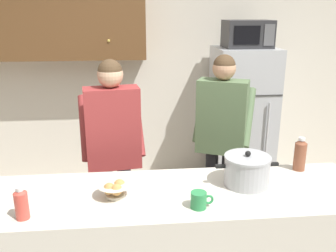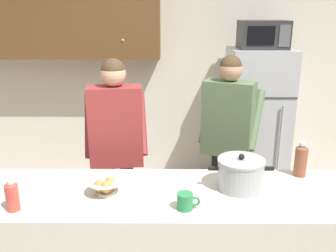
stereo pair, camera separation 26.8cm
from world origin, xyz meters
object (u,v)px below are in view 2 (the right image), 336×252
at_px(cooking_pot, 241,174).
at_px(coffee_mug, 185,201).
at_px(person_near_pot, 116,137).
at_px(person_by_sink, 228,128).
at_px(microwave, 263,35).
at_px(bottle_near_edge, 12,195).
at_px(refrigerator, 256,122).
at_px(bottle_mid_counter, 301,160).
at_px(bread_bowl, 106,186).

xyz_separation_m(cooking_pot, coffee_mug, (-0.35, -0.26, -0.05)).
xyz_separation_m(person_near_pot, person_by_sink, (0.92, 0.23, -0.00)).
height_order(microwave, person_by_sink, microwave).
relative_size(microwave, bottle_near_edge, 2.62).
bearing_deg(refrigerator, person_near_pot, -140.68).
xyz_separation_m(refrigerator, person_near_pot, (-1.37, -1.12, 0.22)).
xyz_separation_m(refrigerator, bottle_mid_counter, (-0.07, -1.60, 0.23)).
distance_m(person_near_pot, bottle_near_edge, 1.04).
bearing_deg(microwave, cooking_pot, -105.94).
distance_m(microwave, cooking_pot, 1.97).
relative_size(person_by_sink, bottle_near_edge, 8.95).
bearing_deg(coffee_mug, person_near_pot, 119.17).
height_order(person_by_sink, cooking_pot, person_by_sink).
height_order(person_by_sink, coffee_mug, person_by_sink).
distance_m(refrigerator, microwave, 0.94).
xyz_separation_m(bread_bowl, bottle_near_edge, (-0.48, -0.19, 0.04)).
distance_m(person_by_sink, cooking_pot, 0.90).
distance_m(cooking_pot, coffee_mug, 0.44).
bearing_deg(coffee_mug, bottle_near_edge, -178.93).
bearing_deg(person_near_pot, bottle_mid_counter, -20.40).
relative_size(microwave, person_near_pot, 0.29).
relative_size(bread_bowl, bottle_mid_counter, 0.89).
relative_size(bread_bowl, bottle_near_edge, 1.15).
height_order(coffee_mug, bottle_near_edge, bottle_near_edge).
relative_size(refrigerator, coffee_mug, 12.23).
relative_size(refrigerator, bottle_mid_counter, 6.79).
bearing_deg(person_near_pot, refrigerator, 39.32).
distance_m(person_near_pot, bread_bowl, 0.76).
xyz_separation_m(refrigerator, cooking_pot, (-0.50, -1.79, 0.22)).
height_order(person_near_pot, coffee_mug, person_near_pot).
xyz_separation_m(microwave, bread_bowl, (-1.33, -1.85, -0.77)).
distance_m(coffee_mug, bread_bowl, 0.50).
height_order(person_by_sink, bread_bowl, person_by_sink).
height_order(cooking_pot, bread_bowl, cooking_pot).
relative_size(microwave, person_by_sink, 0.29).
bearing_deg(bottle_mid_counter, bread_bowl, -167.75).
height_order(person_near_pot, cooking_pot, person_near_pot).
distance_m(person_near_pot, coffee_mug, 1.06).
xyz_separation_m(microwave, bottle_near_edge, (-1.81, -2.04, -0.73)).
bearing_deg(bottle_mid_counter, person_by_sink, 118.00).
relative_size(refrigerator, person_near_pot, 0.98).
distance_m(microwave, coffee_mug, 2.33).
bearing_deg(refrigerator, microwave, -89.93).
relative_size(person_near_pot, coffee_mug, 12.53).
bearing_deg(microwave, person_by_sink, -117.33).
distance_m(refrigerator, coffee_mug, 2.22).
bearing_deg(bread_bowl, bottle_mid_counter, 12.25).
distance_m(coffee_mug, bottle_near_edge, 0.95).
bearing_deg(cooking_pot, bottle_near_edge, -168.11).
bearing_deg(bottle_near_edge, person_near_pot, 65.00).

